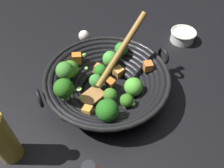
{
  "coord_description": "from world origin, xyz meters",
  "views": [
    {
      "loc": [
        0.04,
        -0.45,
        0.55
      ],
      "look_at": [
        0.01,
        0.01,
        0.03
      ],
      "focal_mm": 35.82,
      "sensor_mm": 36.0,
      "label": 1
    }
  ],
  "objects": [
    {
      "name": "ground_plane",
      "position": [
        0.0,
        0.0,
        0.0
      ],
      "size": [
        4.0,
        4.0,
        0.0
      ],
      "primitive_type": "plane",
      "color": "black"
    },
    {
      "name": "garlic_bulb",
      "position": [
        -0.11,
        0.27,
        0.02
      ],
      "size": [
        0.04,
        0.04,
        0.04
      ],
      "primitive_type": "sphere",
      "color": "silver",
      "rests_on": "ground"
    },
    {
      "name": "wok",
      "position": [
        -0.0,
        -0.0,
        0.06
      ],
      "size": [
        0.38,
        0.37,
        0.22
      ],
      "color": "black",
      "rests_on": "ground"
    },
    {
      "name": "prep_bowl",
      "position": [
        0.28,
        0.29,
        0.02
      ],
      "size": [
        0.1,
        0.1,
        0.04
      ],
      "color": "silver",
      "rests_on": "ground"
    },
    {
      "name": "cooking_oil_bottle",
      "position": [
        -0.23,
        -0.22,
        0.09
      ],
      "size": [
        0.06,
        0.06,
        0.21
      ],
      "color": "gold",
      "rests_on": "ground"
    }
  ]
}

